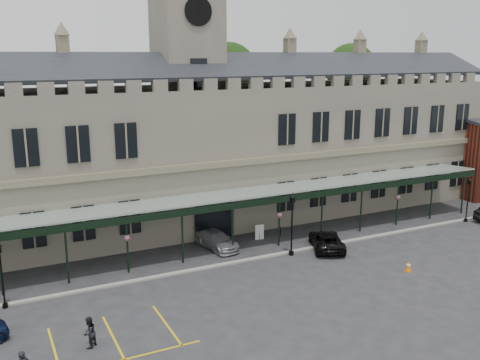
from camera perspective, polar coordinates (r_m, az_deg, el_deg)
name	(u,v)px	position (r m, az deg, el deg)	size (l,w,h in m)	color
ground	(281,291)	(34.93, 4.44, -11.69)	(140.00, 140.00, 0.00)	#28282A
station_building	(190,151)	(46.78, -5.37, 3.06)	(60.00, 10.36, 17.30)	#635F53
clock_tower	(188,74)	(46.15, -5.59, 11.22)	(5.60, 5.60, 24.80)	#635F53
canopy	(231,223)	(40.20, -0.92, -4.56)	(50.00, 4.10, 4.30)	#8C9E93
kerb	(243,261)	(39.33, 0.33, -8.60)	(60.00, 0.40, 0.12)	gray
parking_markings	(56,355)	(29.66, -19.06, -17.27)	(16.00, 6.00, 0.01)	gold
tree_behind_mid	(229,73)	(57.57, -1.23, 11.38)	(6.00, 6.00, 16.00)	#332314
tree_behind_right	(351,71)	(65.94, 11.73, 11.35)	(6.00, 6.00, 16.00)	#332314
lamp_post_left	(1,269)	(34.65, -24.12, -8.70)	(0.39, 0.39, 4.12)	black
lamp_post_mid	(292,219)	(39.81, 5.57, -4.11)	(0.46, 0.46, 4.83)	black
lamp_post_right	(468,195)	(51.83, 23.17, -1.53)	(0.39, 0.39, 4.11)	black
traffic_cone	(408,267)	(39.34, 17.51, -8.80)	(0.44, 0.44, 0.71)	orange
sign_board	(259,232)	(43.64, 2.09, -5.60)	(0.72, 0.18, 1.24)	black
bollard_left	(211,238)	(42.84, -3.09, -6.22)	(0.15, 0.15, 0.87)	black
bollard_right	(280,231)	(44.58, 4.27, -5.47)	(0.15, 0.15, 0.84)	black
car_taxi	(216,240)	(41.77, -2.53, -6.41)	(1.84, 4.53, 1.32)	#919398
car_van	(327,240)	(42.14, 9.22, -6.38)	(2.22, 4.81, 1.34)	black
person_b	(89,332)	(29.45, -15.80, -15.38)	(0.82, 0.64, 1.68)	black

